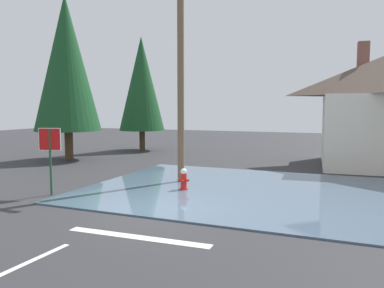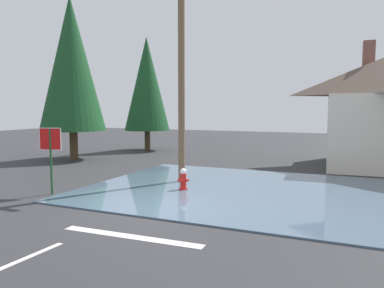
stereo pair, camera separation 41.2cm
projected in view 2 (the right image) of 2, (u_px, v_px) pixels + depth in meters
The scene contains 9 objects.
ground_plane at pixel (149, 211), 11.70m from camera, with size 80.00×80.00×0.10m, color #2D2D30.
flood_puddle at pixel (242, 190), 14.26m from camera, with size 11.66×9.15×0.06m, color #4C6075.
lane_stop_bar at pixel (131, 236), 9.18m from camera, with size 3.80×0.30×0.01m, color silver.
lane_center_stripe at pixel (1, 269), 7.34m from camera, with size 3.12×0.14×0.01m, color silver.
stop_sign_near at pixel (51, 147), 13.56m from camera, with size 0.77×0.28×2.43m.
fire_hydrant at pixel (183, 180), 14.27m from camera, with size 0.43×0.37×0.86m.
utility_pole at pixel (181, 71), 15.48m from camera, with size 1.60×0.28×8.99m.
pine_tree_tall_left at pixel (147, 84), 27.72m from camera, with size 3.35×3.35×8.37m.
pine_tree_mid_left at pixel (71, 64), 22.65m from camera, with size 3.95×3.95×9.87m.
Camera 2 is at (5.85, -9.93, 3.13)m, focal length 35.12 mm.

